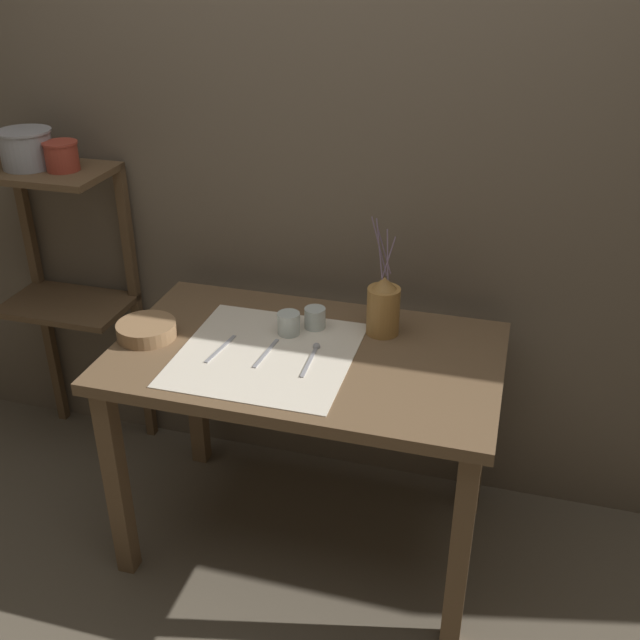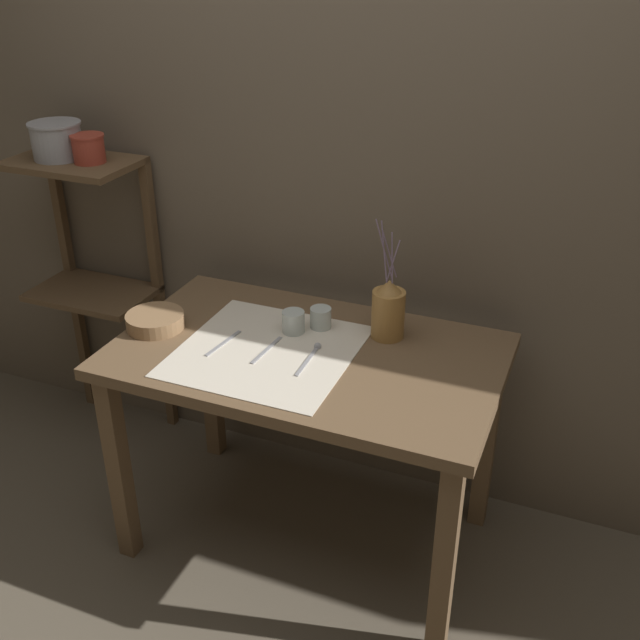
% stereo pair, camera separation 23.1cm
% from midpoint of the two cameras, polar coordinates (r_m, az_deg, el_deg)
% --- Properties ---
extents(ground_plane, '(12.00, 12.00, 0.00)m').
position_cam_midpoint_polar(ground_plane, '(2.86, 1.52, -16.09)').
color(ground_plane, brown).
extents(stone_wall_back, '(7.00, 0.06, 2.40)m').
position_cam_midpoint_polar(stone_wall_back, '(2.63, 5.65, 10.44)').
color(stone_wall_back, brown).
rests_on(stone_wall_back, ground_plane).
extents(wooden_table, '(1.23, 0.74, 0.78)m').
position_cam_midpoint_polar(wooden_table, '(2.44, 1.72, -4.63)').
color(wooden_table, brown).
rests_on(wooden_table, ground_plane).
extents(wooden_shelf_unit, '(0.48, 0.31, 1.21)m').
position_cam_midpoint_polar(wooden_shelf_unit, '(3.08, -14.85, 5.05)').
color(wooden_shelf_unit, brown).
rests_on(wooden_shelf_unit, ground_plane).
extents(linen_cloth, '(0.54, 0.56, 0.00)m').
position_cam_midpoint_polar(linen_cloth, '(2.38, -1.31, -2.43)').
color(linen_cloth, beige).
rests_on(linen_cloth, wooden_table).
extents(pitcher_with_flowers, '(0.11, 0.11, 0.42)m').
position_cam_midpoint_polar(pitcher_with_flowers, '(2.44, 7.93, 0.65)').
color(pitcher_with_flowers, olive).
rests_on(pitcher_with_flowers, wooden_table).
extents(wooden_bowl, '(0.19, 0.19, 0.05)m').
position_cam_midpoint_polar(wooden_bowl, '(2.54, -9.94, -0.13)').
color(wooden_bowl, '#8E6B47').
rests_on(wooden_bowl, wooden_table).
extents(glass_tumbler_near, '(0.07, 0.07, 0.07)m').
position_cam_midpoint_polar(glass_tumbler_near, '(2.46, 0.63, -0.21)').
color(glass_tumbler_near, '#B7C1BC').
rests_on(glass_tumbler_near, wooden_table).
extents(glass_tumbler_far, '(0.07, 0.07, 0.07)m').
position_cam_midpoint_polar(glass_tumbler_far, '(2.50, 2.70, 0.10)').
color(glass_tumbler_far, '#B7C1BC').
rests_on(glass_tumbler_far, wooden_table).
extents(knife_center, '(0.04, 0.18, 0.00)m').
position_cam_midpoint_polar(knife_center, '(2.42, -4.69, -1.85)').
color(knife_center, '#939399').
rests_on(knife_center, wooden_table).
extents(fork_inner, '(0.03, 0.18, 0.00)m').
position_cam_midpoint_polar(fork_inner, '(2.37, -1.33, -2.38)').
color(fork_inner, '#939399').
rests_on(fork_inner, wooden_table).
extents(spoon_inner, '(0.02, 0.20, 0.02)m').
position_cam_midpoint_polar(spoon_inner, '(2.36, 2.31, -2.52)').
color(spoon_inner, '#939399').
rests_on(spoon_inner, wooden_table).
extents(metal_pot_large, '(0.19, 0.19, 0.13)m').
position_cam_midpoint_polar(metal_pot_large, '(2.95, -17.31, 12.97)').
color(metal_pot_large, '#939399').
rests_on(metal_pot_large, wooden_shelf_unit).
extents(metal_pot_small, '(0.12, 0.12, 0.10)m').
position_cam_midpoint_polar(metal_pot_small, '(2.86, -15.01, 12.54)').
color(metal_pot_small, '#9E3828').
rests_on(metal_pot_small, wooden_shelf_unit).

